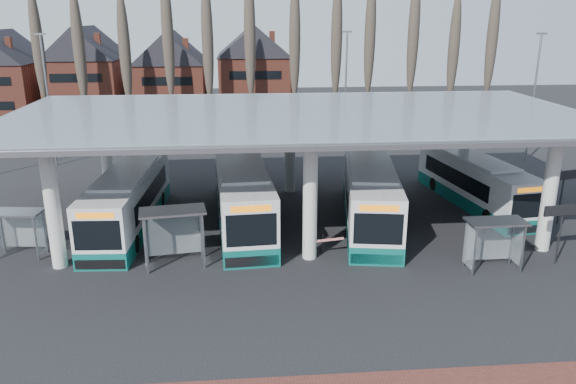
{
  "coord_description": "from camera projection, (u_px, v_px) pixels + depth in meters",
  "views": [
    {
      "loc": [
        -3.23,
        -22.85,
        11.51
      ],
      "look_at": [
        -0.68,
        7.0,
        2.0
      ],
      "focal_mm": 35.0,
      "sensor_mm": 36.0,
      "label": 1
    }
  ],
  "objects": [
    {
      "name": "townhouse_row",
      "position": [
        130.0,
        65.0,
        64.16
      ],
      "size": [
        36.8,
        10.3,
        12.25
      ],
      "color": "brown",
      "rests_on": "ground"
    },
    {
      "name": "lamp_post_b",
      "position": [
        346.0,
        88.0,
        49.01
      ],
      "size": [
        0.8,
        0.16,
        10.17
      ],
      "color": "slate",
      "rests_on": "ground"
    },
    {
      "name": "bus_2",
      "position": [
        369.0,
        194.0,
        32.3
      ],
      "size": [
        4.57,
        12.66,
        3.44
      ],
      "rotation": [
        0.0,
        0.0,
        -0.16
      ],
      "color": "silver",
      "rests_on": "ground"
    },
    {
      "name": "ground",
      "position": [
        316.0,
        280.0,
        25.44
      ],
      "size": [
        140.0,
        140.0,
        0.0
      ],
      "primitive_type": "plane",
      "color": "black",
      "rests_on": "ground"
    },
    {
      "name": "shelter_2",
      "position": [
        494.0,
        233.0,
        26.04
      ],
      "size": [
        2.7,
        1.38,
        2.49
      ],
      "rotation": [
        0.0,
        0.0,
        0.01
      ],
      "color": "gray",
      "rests_on": "ground"
    },
    {
      "name": "bus_0",
      "position": [
        129.0,
        200.0,
        31.49
      ],
      "size": [
        3.15,
        11.83,
        3.25
      ],
      "rotation": [
        0.0,
        0.0,
        -0.06
      ],
      "color": "silver",
      "rests_on": "ground"
    },
    {
      "name": "shelter_0",
      "position": [
        18.0,
        223.0,
        27.6
      ],
      "size": [
        2.65,
        1.52,
        2.36
      ],
      "rotation": [
        0.0,
        0.0,
        -0.1
      ],
      "color": "gray",
      "rests_on": "ground"
    },
    {
      "name": "barrier",
      "position": [
        324.0,
        241.0,
        27.73
      ],
      "size": [
        2.04,
        0.75,
        1.03
      ],
      "rotation": [
        0.0,
        0.0,
        0.19
      ],
      "color": "black",
      "rests_on": "ground"
    },
    {
      "name": "info_sign_1",
      "position": [
        564.0,
        179.0,
        31.6
      ],
      "size": [
        2.06,
        0.67,
        3.14
      ],
      "rotation": [
        0.0,
        0.0,
        0.27
      ],
      "color": "black",
      "rests_on": "ground"
    },
    {
      "name": "shelter_1",
      "position": [
        173.0,
        224.0,
        26.44
      ],
      "size": [
        3.24,
        1.95,
        2.83
      ],
      "rotation": [
        0.0,
        0.0,
        0.15
      ],
      "color": "gray",
      "rests_on": "ground"
    },
    {
      "name": "station_canopy",
      "position": [
        299.0,
        124.0,
        31.32
      ],
      "size": [
        32.0,
        16.0,
        6.34
      ],
      "color": "silver",
      "rests_on": "ground"
    },
    {
      "name": "poplar_row",
      "position": [
        272.0,
        44.0,
        54.13
      ],
      "size": [
        45.1,
        1.1,
        14.5
      ],
      "color": "#473D33",
      "rests_on": "ground"
    },
    {
      "name": "lamp_post_c",
      "position": [
        534.0,
        96.0,
        44.44
      ],
      "size": [
        0.8,
        0.16,
        10.17
      ],
      "color": "slate",
      "rests_on": "ground"
    },
    {
      "name": "lamp_post_a",
      "position": [
        48.0,
        98.0,
        43.26
      ],
      "size": [
        0.8,
        0.16,
        10.17
      ],
      "color": "slate",
      "rests_on": "ground"
    },
    {
      "name": "bus_1",
      "position": [
        242.0,
        194.0,
        32.13
      ],
      "size": [
        3.51,
        12.84,
        3.53
      ],
      "rotation": [
        0.0,
        0.0,
        0.06
      ],
      "color": "silver",
      "rests_on": "ground"
    },
    {
      "name": "bus_3",
      "position": [
        474.0,
        182.0,
        35.33
      ],
      "size": [
        3.83,
        11.18,
        3.05
      ],
      "rotation": [
        0.0,
        0.0,
        0.14
      ],
      "color": "silver",
      "rests_on": "ground"
    },
    {
      "name": "info_sign_0",
      "position": [
        563.0,
        215.0,
        26.4
      ],
      "size": [
        2.0,
        0.38,
        2.99
      ],
      "rotation": [
        0.0,
        0.0,
        0.14
      ],
      "color": "black",
      "rests_on": "ground"
    }
  ]
}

